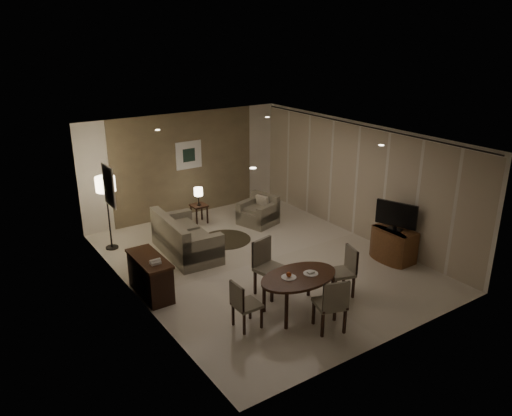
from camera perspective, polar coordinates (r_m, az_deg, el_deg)
room_shell at (r=10.49m, az=-0.61°, el=1.34°), size 5.50×7.00×2.70m
taupe_accent at (r=13.07m, az=-8.09°, el=4.91°), size 3.96×0.03×2.70m
curtain_wall at (r=11.84m, az=11.39°, el=2.98°), size 0.08×6.70×2.58m
curtain_rod at (r=11.54m, az=11.84°, el=9.25°), size 0.03×6.80×0.03m
art_back_frame at (r=13.03m, az=-7.70°, el=6.02°), size 0.72×0.03×0.72m
art_back_canvas at (r=13.02m, az=-7.67°, el=6.01°), size 0.34×0.01×0.34m
art_left_frame at (r=9.93m, az=-16.48°, el=2.44°), size 0.03×0.60×0.80m
art_left_canvas at (r=9.94m, az=-16.40°, el=2.45°), size 0.01×0.46×0.64m
downlight_nl at (r=7.61m, az=-0.34°, el=4.58°), size 0.10×0.10×0.01m
downlight_nr at (r=9.40m, az=14.12°, el=6.98°), size 0.10×0.10×0.01m
downlight_fl at (r=10.72m, az=-11.19°, el=8.74°), size 0.10×0.10×0.01m
downlight_fr at (r=12.06m, az=1.30°, el=10.34°), size 0.10×0.10×0.01m
console_desk at (r=9.49m, az=-11.98°, el=-7.63°), size 0.48×1.20×0.75m
telephone at (r=9.06m, az=-11.44°, el=-6.00°), size 0.20×0.14×0.09m
tv_cabinet at (r=11.04m, az=15.49°, el=-4.03°), size 0.48×0.90×0.70m
flat_tv at (r=10.78m, az=15.74°, el=-0.80°), size 0.36×0.85×0.60m
dining_table at (r=8.82m, az=4.86°, el=-9.73°), size 1.46×0.91×0.69m
chair_near at (r=8.34m, az=8.42°, el=-10.68°), size 0.59×0.59×0.96m
chair_far at (r=9.25m, az=1.73°, el=-6.92°), size 0.60×0.60×1.04m
chair_left at (r=8.34m, az=-1.02°, el=-10.93°), size 0.41×0.41×0.85m
chair_right at (r=9.37m, az=9.60°, el=-7.24°), size 0.55×0.55×0.93m
plate_a at (r=8.59m, az=3.77°, el=-7.91°), size 0.26×0.26×0.02m
plate_b at (r=8.75m, az=6.27°, el=-7.45°), size 0.26×0.26×0.02m
fruit_apple at (r=8.57m, az=3.78°, el=-7.59°), size 0.09×0.09×0.09m
napkin at (r=8.74m, az=6.27°, el=-7.31°), size 0.12×0.08×0.03m
round_rug at (r=11.77m, az=-3.50°, el=-3.59°), size 1.18×1.18×0.01m
sofa at (r=10.99m, az=-7.99°, el=-3.06°), size 1.92×1.04×0.88m
armchair at (r=12.54m, az=0.22°, el=-0.27°), size 0.98×1.01×0.73m
side_table at (r=12.74m, az=-6.50°, el=-0.66°), size 0.38×0.38×0.48m
table_lamp at (r=12.57m, az=-6.59°, el=1.43°), size 0.22×0.22×0.50m
floor_lamp at (r=11.46m, az=-16.51°, el=-0.59°), size 0.42×0.42×1.68m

